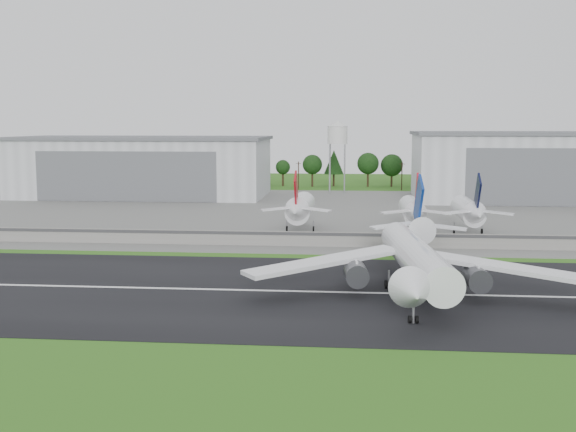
# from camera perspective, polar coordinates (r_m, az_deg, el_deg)

# --- Properties ---
(ground) EXTENTS (600.00, 600.00, 0.00)m
(ground) POSITION_cam_1_polar(r_m,az_deg,el_deg) (111.95, 3.82, -7.25)
(ground) COLOR #2D5814
(ground) RESTS_ON ground
(runway) EXTENTS (320.00, 60.00, 0.10)m
(runway) POSITION_cam_1_polar(r_m,az_deg,el_deg) (121.64, 3.96, -6.05)
(runway) COLOR black
(runway) RESTS_ON ground
(runway_centerline) EXTENTS (220.00, 1.00, 0.02)m
(runway_centerline) POSITION_cam_1_polar(r_m,az_deg,el_deg) (121.62, 3.96, -6.02)
(runway_centerline) COLOR white
(runway_centerline) RESTS_ON runway
(apron) EXTENTS (320.00, 150.00, 0.10)m
(apron) POSITION_cam_1_polar(r_m,az_deg,el_deg) (230.06, 4.69, 0.28)
(apron) COLOR slate
(apron) RESTS_ON ground
(blast_fence) EXTENTS (240.00, 0.61, 3.50)m
(blast_fence) POSITION_cam_1_polar(r_m,az_deg,el_deg) (165.44, 4.38, -1.86)
(blast_fence) COLOR gray
(blast_fence) RESTS_ON ground
(hangar_west) EXTENTS (97.00, 44.00, 23.20)m
(hangar_west) POSITION_cam_1_polar(r_m,az_deg,el_deg) (286.02, -11.43, 3.86)
(hangar_west) COLOR silver
(hangar_west) RESTS_ON ground
(hangar_east) EXTENTS (102.00, 47.00, 25.20)m
(hangar_east) POSITION_cam_1_polar(r_m,az_deg,el_deg) (283.01, 20.24, 3.72)
(hangar_east) COLOR silver
(hangar_east) RESTS_ON ground
(water_tower) EXTENTS (8.40, 8.40, 29.40)m
(water_tower) POSITION_cam_1_polar(r_m,az_deg,el_deg) (293.45, 3.93, 6.60)
(water_tower) COLOR #99999E
(water_tower) RESTS_ON ground
(utility_poles) EXTENTS (230.00, 3.00, 12.00)m
(utility_poles) POSITION_cam_1_polar(r_m,az_deg,el_deg) (309.61, 4.89, 2.07)
(utility_poles) COLOR black
(utility_poles) RESTS_ON ground
(treeline) EXTENTS (320.00, 16.00, 22.00)m
(treeline) POSITION_cam_1_polar(r_m,az_deg,el_deg) (324.56, 4.92, 2.31)
(treeline) COLOR black
(treeline) RESTS_ON ground
(main_airliner) EXTENTS (57.04, 59.27, 18.17)m
(main_airliner) POSITION_cam_1_polar(r_m,az_deg,el_deg) (120.56, 10.07, -3.91)
(main_airliner) COLOR white
(main_airliner) RESTS_ON runway
(parked_jet_red_a) EXTENTS (7.36, 31.29, 16.94)m
(parked_jet_red_a) POSITION_cam_1_polar(r_m,az_deg,el_deg) (186.76, 0.94, 0.64)
(parked_jet_red_a) COLOR white
(parked_jet_red_a) RESTS_ON ground
(parked_jet_red_b) EXTENTS (7.36, 31.29, 16.59)m
(parked_jet_red_b) POSITION_cam_1_polar(r_m,az_deg,el_deg) (186.73, 9.84, 0.43)
(parked_jet_red_b) COLOR silver
(parked_jet_red_b) RESTS_ON ground
(parked_jet_navy) EXTENTS (7.36, 31.29, 16.64)m
(parked_jet_navy) POSITION_cam_1_polar(r_m,az_deg,el_deg) (188.36, 14.14, 0.39)
(parked_jet_navy) COLOR white
(parked_jet_navy) RESTS_ON ground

